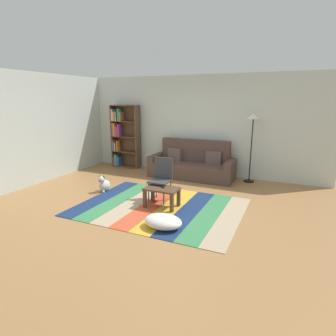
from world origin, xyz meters
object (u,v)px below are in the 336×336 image
Objects in this scene: coffee_table at (162,192)px; dog at (104,185)px; bookshelf at (122,136)px; standing_lamp at (253,125)px; pouf at (163,221)px; tv_remote at (163,187)px; folding_chair at (162,176)px; couch at (192,165)px.

coffee_table and dog have the same top height.
standing_lamp is (3.86, -0.08, 0.49)m from bookshelf.
tv_remote reaches higher than pouf.
bookshelf is at bearing -176.02° from folding_chair.
folding_chair is at bearing 116.27° from coffee_table.
coffee_table is 0.37× the size of standing_lamp.
dog is 0.44× the size of folding_chair.
couch is 2.44m from dog.
bookshelf is at bearing 131.39° from pouf.
folding_chair is (-0.59, 1.17, 0.42)m from pouf.
standing_lamp is at bearing 36.72° from dog.
coffee_table is at bearing -44.95° from bookshelf.
standing_lamp is (2.91, 2.17, 1.29)m from dog.
bookshelf is 4.60m from pouf.
dog is (0.95, -2.25, -0.80)m from bookshelf.
coffee_table is 0.72× the size of folding_chair.
couch is 3.47× the size of coffee_table.
coffee_table is (2.57, -2.57, -0.65)m from bookshelf.
folding_chair is (-0.18, 0.30, 0.13)m from tv_remote.
tv_remote is (1.63, -0.27, 0.25)m from dog.
pouf is at bearing -29.31° from dog.
standing_lamp is at bearing 62.65° from coffee_table.
dog is at bearing -132.19° from folding_chair.
standing_lamp is 2.75m from folding_chair.
tv_remote is at bearing -84.90° from couch.
couch is 1.30× the size of standing_lamp.
dog is (-1.43, -1.96, -0.18)m from couch.
bookshelf is 1.09× the size of standing_lamp.
tv_remote is at bearing -12.10° from folding_chair.
coffee_table is 0.95m from pouf.
folding_chair is at bearing 1.04° from dog.
dog is 1.67m from tv_remote.
standing_lamp is at bearing 7.92° from couch.
standing_lamp reaches higher than folding_chair.
pouf is 3.67m from standing_lamp.
bookshelf is at bearing 135.05° from coffee_table.
pouf is at bearing -83.56° from tv_remote.
standing_lamp is 2.94m from tv_remote.
bookshelf is 3.30m from folding_chair.
tv_remote is at bearing 115.09° from pouf.
folding_chair is at bearing -124.21° from standing_lamp.
couch is 3.18m from pouf.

